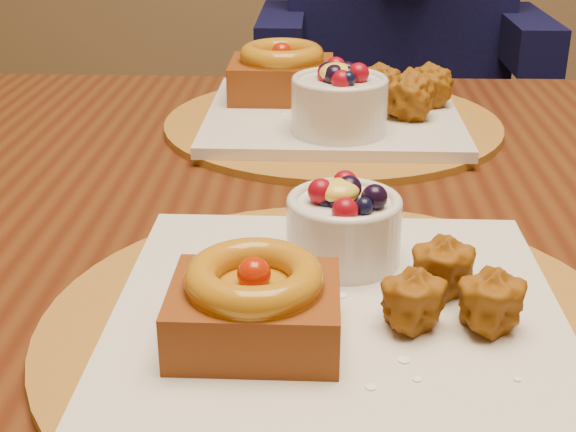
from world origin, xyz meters
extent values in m
cube|color=#3B180A|center=(-0.11, -0.08, 0.73)|extent=(1.60, 0.90, 0.04)
cylinder|color=brown|center=(-0.11, -0.30, 0.76)|extent=(0.38, 0.38, 0.01)
cube|color=silver|center=(-0.11, -0.30, 0.77)|extent=(0.28, 0.28, 0.01)
cube|color=#4D1E07|center=(-0.16, -0.34, 0.79)|extent=(0.10, 0.08, 0.04)
torus|color=#935C09|center=(-0.16, -0.34, 0.82)|extent=(0.08, 0.08, 0.02)
sphere|color=#971A02|center=(-0.16, -0.34, 0.82)|extent=(0.02, 0.02, 0.02)
sphere|color=#93560A|center=(-0.05, -0.28, 0.79)|extent=(0.04, 0.04, 0.04)
sphere|color=#93560A|center=(-0.07, -0.32, 0.79)|extent=(0.04, 0.04, 0.04)
sphere|color=#93560A|center=(-0.02, -0.32, 0.79)|extent=(0.04, 0.04, 0.04)
cylinder|color=silver|center=(-0.11, -0.23, 0.80)|extent=(0.08, 0.08, 0.04)
torus|color=silver|center=(-0.11, -0.23, 0.82)|extent=(0.08, 0.08, 0.01)
ellipsoid|color=gold|center=(-0.11, -0.23, 0.83)|extent=(0.03, 0.03, 0.02)
cylinder|color=brown|center=(-0.11, 0.14, 0.76)|extent=(0.38, 0.38, 0.01)
cube|color=silver|center=(-0.11, 0.14, 0.77)|extent=(0.28, 0.28, 0.01)
cube|color=#4D1E07|center=(-0.17, 0.19, 0.80)|extent=(0.12, 0.10, 0.04)
torus|color=#935C09|center=(-0.17, 0.19, 0.83)|extent=(0.10, 0.10, 0.02)
sphere|color=#971A02|center=(-0.17, 0.19, 0.83)|extent=(0.02, 0.02, 0.02)
sphere|color=#93560A|center=(-0.03, 0.11, 0.80)|extent=(0.05, 0.05, 0.05)
sphere|color=#93560A|center=(-0.06, 0.17, 0.80)|extent=(0.05, 0.05, 0.05)
sphere|color=#93560A|center=(0.00, 0.17, 0.80)|extent=(0.05, 0.05, 0.05)
cylinder|color=silver|center=(-0.11, 0.06, 0.80)|extent=(0.10, 0.10, 0.05)
torus|color=silver|center=(-0.11, 0.06, 0.83)|extent=(0.10, 0.10, 0.01)
ellipsoid|color=gold|center=(-0.11, 0.06, 0.84)|extent=(0.03, 0.03, 0.02)
cube|color=black|center=(0.10, 0.72, 0.44)|extent=(0.55, 0.55, 0.04)
cylinder|color=black|center=(-0.03, 0.48, 0.21)|extent=(0.04, 0.04, 0.42)
cylinder|color=black|center=(0.33, 0.59, 0.21)|extent=(0.04, 0.04, 0.42)
cylinder|color=black|center=(-0.14, 0.84, 0.21)|extent=(0.04, 0.04, 0.42)
cylinder|color=black|center=(0.22, 0.95, 0.21)|extent=(0.04, 0.04, 0.42)
cube|color=black|center=(0.04, 0.90, 0.67)|extent=(0.42, 0.16, 0.45)
cube|color=black|center=(0.01, 0.81, 0.77)|extent=(0.40, 0.21, 0.58)
cube|color=black|center=(-0.20, 0.69, 0.75)|extent=(0.08, 0.29, 0.08)
cube|color=black|center=(0.23, 0.69, 0.75)|extent=(0.08, 0.29, 0.08)
camera|label=1|loc=(-0.12, -0.74, 1.03)|focal=50.00mm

